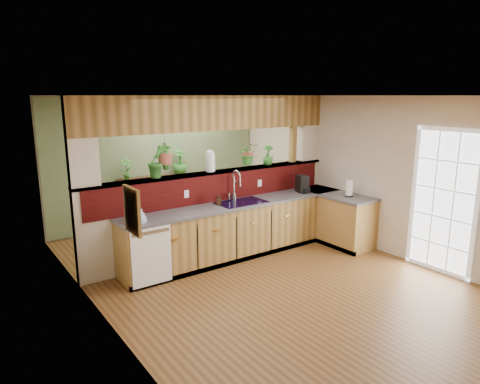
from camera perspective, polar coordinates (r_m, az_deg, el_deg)
ground at (r=6.38m, az=3.49°, el=-11.31°), size 4.60×7.00×0.01m
ceiling at (r=5.83m, az=3.84°, el=12.72°), size 4.60×7.00×0.01m
wall_back at (r=8.92m, az=-10.70°, el=4.15°), size 4.60×0.02×2.60m
wall_left at (r=4.90m, az=-17.75°, el=-3.26°), size 0.02×7.00×2.60m
wall_right at (r=7.61m, az=17.23°, el=2.34°), size 0.02×7.00×2.60m
pass_through_partition at (r=7.08m, az=-3.06°, el=1.26°), size 4.60×0.21×2.60m
pass_through_ledge at (r=7.04m, az=-3.29°, el=2.67°), size 4.60×0.21×0.04m
header_beam at (r=6.93m, az=-3.39°, el=10.46°), size 4.60×0.15×0.55m
sage_backwall at (r=8.90m, az=-10.65°, el=4.14°), size 4.55×0.02×2.55m
countertop at (r=7.36m, az=4.36°, el=-4.29°), size 4.14×1.52×0.90m
dishwasher at (r=6.02m, az=-11.70°, el=-8.37°), size 0.58×0.03×0.82m
navy_sink at (r=6.99m, az=0.15°, el=-2.00°), size 0.82×0.50×0.18m
french_door at (r=6.95m, az=25.44°, el=-1.40°), size 0.06×1.02×2.16m
framed_print at (r=4.11m, az=-14.15°, el=-2.44°), size 0.04×0.35×0.45m
faucet at (r=7.02m, az=-0.63°, el=1.05°), size 0.23×0.23×0.51m
dish_stack at (r=6.05m, az=-13.70°, el=-3.18°), size 0.29×0.29×0.25m
soap_dispenser at (r=6.79m, az=-2.88°, el=-0.96°), size 0.11×0.11×0.18m
coffee_maker at (r=7.73m, az=8.34°, el=0.99°), size 0.16×0.28×0.31m
paper_towel at (r=7.58m, az=14.35°, el=0.44°), size 0.14×0.14×0.30m
glass_jar at (r=6.95m, az=-3.99°, el=4.18°), size 0.16×0.16×0.35m
ledge_plant_left at (r=6.51m, az=-11.03°, el=4.05°), size 0.28×0.23×0.50m
ledge_plant_right at (r=7.64m, az=3.72°, el=4.95°), size 0.26×0.26×0.35m
hanging_plant_a at (r=6.54m, az=-10.02°, el=5.84°), size 0.26×0.22×0.53m
hanging_plant_b at (r=7.35m, az=1.10°, el=6.33°), size 0.38×0.34×0.54m
shelving_console at (r=8.77m, az=-10.92°, el=-1.33°), size 1.62×0.93×1.05m
shelf_plant_a at (r=8.39m, az=-14.95°, el=2.97°), size 0.24×0.18×0.43m
shelf_plant_b at (r=8.85m, az=-8.03°, el=4.03°), size 0.37×0.37×0.51m
floor_plant at (r=8.63m, az=1.06°, el=-2.29°), size 0.73×0.66×0.72m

